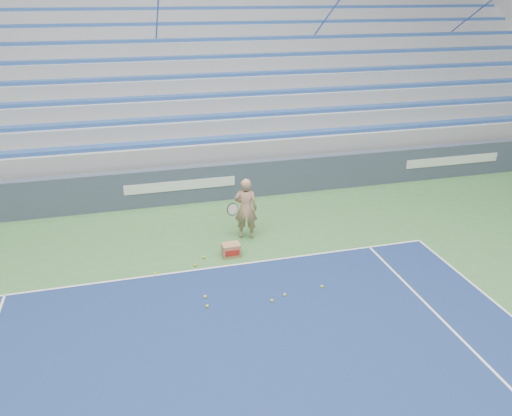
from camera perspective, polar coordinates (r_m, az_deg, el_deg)
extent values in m
cube|color=white|center=(11.37, -6.11, -6.94)|extent=(10.97, 0.05, 0.00)
cube|color=#3C465B|center=(14.74, -8.68, 2.59)|extent=(30.00, 0.30, 1.10)
cube|color=white|center=(14.57, -8.62, 2.55)|extent=(3.20, 0.02, 0.28)
cube|color=white|center=(17.81, 21.57, 5.06)|extent=(3.40, 0.02, 0.28)
cube|color=#999CA2|center=(19.05, -10.32, 7.32)|extent=(30.00, 8.50, 1.10)
cube|color=#999CA2|center=(18.84, -10.49, 9.66)|extent=(30.00, 8.50, 0.50)
cube|color=#2B519D|center=(15.03, -9.25, 7.41)|extent=(29.60, 0.42, 0.11)
cube|color=#999CA2|center=(19.15, -10.72, 11.40)|extent=(30.00, 7.65, 0.50)
cube|color=#2B519D|center=(15.72, -9.71, 9.99)|extent=(29.60, 0.42, 0.11)
cube|color=#999CA2|center=(19.47, -10.94, 13.08)|extent=(30.00, 6.80, 0.50)
cube|color=#2B519D|center=(16.45, -10.14, 12.34)|extent=(29.60, 0.42, 0.11)
cube|color=#999CA2|center=(19.81, -11.16, 14.71)|extent=(30.00, 5.95, 0.50)
cube|color=#2B519D|center=(17.20, -10.54, 14.49)|extent=(29.60, 0.42, 0.11)
cube|color=#999CA2|center=(20.16, -11.37, 16.28)|extent=(30.00, 5.10, 0.50)
cube|color=#2B519D|center=(17.97, -10.91, 16.45)|extent=(29.60, 0.42, 0.11)
cube|color=#999CA2|center=(20.53, -11.58, 17.80)|extent=(30.00, 4.25, 0.50)
cube|color=#2B519D|center=(18.76, -11.26, 18.25)|extent=(29.60, 0.42, 0.11)
cube|color=#999CA2|center=(20.91, -11.79, 19.26)|extent=(30.00, 3.40, 0.50)
cube|color=#2B519D|center=(19.57, -11.58, 19.91)|extent=(29.60, 0.42, 0.11)
cube|color=#999CA2|center=(21.31, -11.99, 20.67)|extent=(30.00, 2.55, 0.50)
cube|color=#2B519D|center=(20.40, -11.89, 21.43)|extent=(29.60, 0.42, 0.11)
cube|color=#999CA2|center=(21.71, -12.19, 22.03)|extent=(30.00, 1.70, 0.50)
cube|color=#999CA2|center=(22.96, -12.00, 17.84)|extent=(31.00, 0.40, 7.30)
cylinder|color=#2E4BA4|center=(18.36, -11.28, 19.54)|extent=(0.05, 8.53, 5.04)
cylinder|color=#2E4BA4|center=(19.72, 7.50, 20.03)|extent=(0.05, 8.53, 5.04)
cylinder|color=#2E4BA4|center=(22.64, 22.58, 18.98)|extent=(0.05, 8.53, 5.04)
imported|color=tan|center=(12.40, -1.17, -0.07)|extent=(0.67, 0.54, 1.59)
cylinder|color=black|center=(12.04, -2.51, -0.01)|extent=(0.12, 0.27, 0.08)
cylinder|color=beige|center=(11.73, -2.70, -0.15)|extent=(0.29, 0.16, 0.28)
torus|color=black|center=(11.73, -2.70, -0.15)|extent=(0.31, 0.18, 0.30)
cube|color=#A3744F|center=(11.81, -2.87, -4.81)|extent=(0.43, 0.32, 0.31)
cube|color=#B21E19|center=(11.67, -2.70, -5.18)|extent=(0.33, 0.02, 0.14)
sphere|color=#B6D52B|center=(10.10, -5.60, -11.12)|extent=(0.07, 0.07, 0.07)
sphere|color=#B6D52B|center=(10.41, 3.30, -9.88)|extent=(0.07, 0.07, 0.07)
sphere|color=#B6D52B|center=(10.23, 1.82, -10.53)|extent=(0.07, 0.07, 0.07)
sphere|color=#B6D52B|center=(11.33, -11.43, -7.33)|extent=(0.07, 0.07, 0.07)
sphere|color=#B6D52B|center=(10.39, -5.84, -10.06)|extent=(0.07, 0.07, 0.07)
sphere|color=#B6D52B|center=(10.75, 7.56, -8.89)|extent=(0.07, 0.07, 0.07)
sphere|color=#B6D52B|center=(11.51, -6.94, -6.49)|extent=(0.07, 0.07, 0.07)
sphere|color=#B6D52B|center=(11.81, -5.99, -5.60)|extent=(0.07, 0.07, 0.07)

